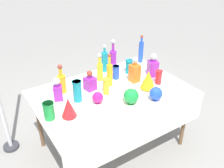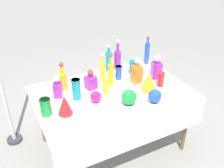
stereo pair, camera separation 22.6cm
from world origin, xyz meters
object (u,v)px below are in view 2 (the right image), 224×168
at_px(slender_vase_4, 119,72).
at_px(fluted_vase_0, 149,81).
at_px(slender_vase_1, 106,85).
at_px(fluted_vase_1, 65,105).
at_px(tall_bottle_4, 111,74).
at_px(square_decanter_0, 137,72).
at_px(tall_bottle_0, 109,61).
at_px(slender_vase_0, 46,107).
at_px(slender_vase_3, 133,67).
at_px(round_bowl_2, 96,97).
at_px(square_decanter_1, 156,68).
at_px(tall_bottle_5, 147,52).
at_px(tall_bottle_1, 63,80).
at_px(round_bowl_0, 129,97).
at_px(square_decanter_2, 91,81).
at_px(tall_bottle_3, 118,58).
at_px(slender_vase_2, 76,89).
at_px(round_bowl_1, 155,96).
at_px(slender_vase_5, 161,79).
at_px(tall_bottle_2, 102,69).
at_px(square_decanter_3, 58,87).

distance_m(slender_vase_4, fluted_vase_0, 0.41).
distance_m(slender_vase_1, fluted_vase_1, 0.51).
bearing_deg(tall_bottle_4, square_decanter_0, -15.93).
bearing_deg(tall_bottle_0, slender_vase_0, -149.67).
height_order(slender_vase_3, round_bowl_2, slender_vase_3).
distance_m(square_decanter_0, square_decanter_1, 0.26).
bearing_deg(round_bowl_2, tall_bottle_5, 28.71).
distance_m(tall_bottle_1, round_bowl_2, 0.44).
bearing_deg(square_decanter_0, tall_bottle_5, 43.97).
bearing_deg(round_bowl_0, fluted_vase_1, 167.49).
distance_m(slender_vase_0, fluted_vase_0, 1.09).
height_order(square_decanter_2, slender_vase_3, square_decanter_2).
xyz_separation_m(tall_bottle_3, round_bowl_2, (-0.55, -0.57, -0.08)).
xyz_separation_m(tall_bottle_5, slender_vase_3, (-0.31, -0.17, -0.07)).
xyz_separation_m(slender_vase_2, round_bowl_1, (0.67, -0.41, -0.04)).
bearing_deg(slender_vase_5, tall_bottle_2, 139.92).
distance_m(fluted_vase_1, round_bowl_2, 0.34).
xyz_separation_m(tall_bottle_1, round_bowl_0, (0.49, -0.57, -0.04)).
bearing_deg(square_decanter_0, square_decanter_3, 172.43).
bearing_deg(tall_bottle_5, slender_vase_2, -161.07).
bearing_deg(slender_vase_4, square_decanter_1, -23.81).
bearing_deg(slender_vase_2, tall_bottle_2, 31.51).
relative_size(square_decanter_2, fluted_vase_0, 1.06).
xyz_separation_m(tall_bottle_0, square_decanter_1, (0.41, -0.42, -0.01)).
height_order(tall_bottle_3, tall_bottle_5, tall_bottle_3).
relative_size(square_decanter_3, slender_vase_4, 1.55).
relative_size(square_decanter_0, round_bowl_0, 1.88).
height_order(slender_vase_0, fluted_vase_0, fluted_vase_0).
distance_m(slender_vase_4, round_bowl_0, 0.53).
relative_size(fluted_vase_0, round_bowl_0, 1.32).
bearing_deg(slender_vase_4, square_decanter_0, -50.15).
relative_size(square_decanter_3, slender_vase_0, 1.48).
bearing_deg(square_decanter_3, square_decanter_0, -7.57).
bearing_deg(square_decanter_2, slender_vase_4, 7.94).
height_order(tall_bottle_5, slender_vase_0, tall_bottle_5).
relative_size(tall_bottle_0, slender_vase_3, 2.04).
bearing_deg(tall_bottle_3, round_bowl_1, -91.99).
xyz_separation_m(tall_bottle_1, slender_vase_1, (0.37, -0.28, -0.02)).
relative_size(tall_bottle_2, square_decanter_2, 1.46).
distance_m(tall_bottle_0, tall_bottle_5, 0.53).
xyz_separation_m(slender_vase_1, fluted_vase_0, (0.44, -0.15, 0.01)).
xyz_separation_m(tall_bottle_0, slender_vase_3, (0.22, -0.20, -0.05)).
distance_m(tall_bottle_4, round_bowl_1, 0.56).
xyz_separation_m(tall_bottle_4, round_bowl_0, (-0.01, -0.42, -0.06)).
distance_m(square_decanter_1, slender_vase_1, 0.68).
bearing_deg(square_decanter_0, square_decanter_2, 167.10).
bearing_deg(square_decanter_0, round_bowl_1, -96.93).
relative_size(tall_bottle_1, slender_vase_5, 1.99).
height_order(tall_bottle_4, slender_vase_1, tall_bottle_4).
xyz_separation_m(slender_vase_4, round_bowl_0, (-0.16, -0.50, -0.00)).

